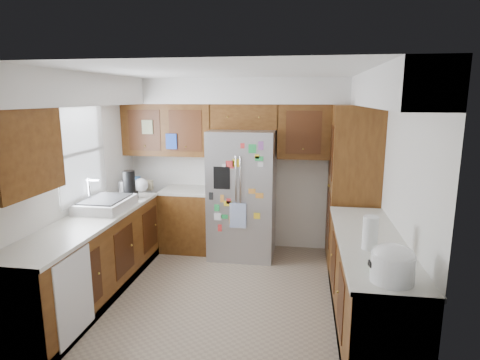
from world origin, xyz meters
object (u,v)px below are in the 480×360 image
rice_cooker (393,263)px  paper_towel (370,233)px  fridge (242,194)px  pantry (353,186)px

rice_cooker → paper_towel: bearing=95.6°
paper_towel → fridge: bearing=126.4°
rice_cooker → paper_towel: paper_towel is taller
fridge → paper_towel: fridge is taller
pantry → rice_cooker: (-0.00, -2.53, -0.01)m
rice_cooker → paper_towel: size_ratio=1.08×
fridge → rice_cooker: size_ratio=5.55×
pantry → fridge: 1.51m
pantry → rice_cooker: pantry is taller
pantry → rice_cooker: size_ratio=6.63×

